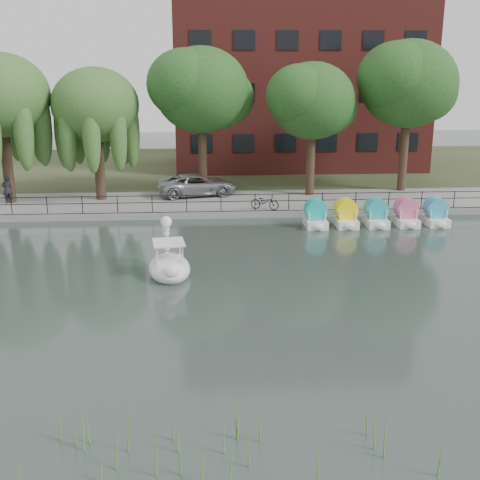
{
  "coord_description": "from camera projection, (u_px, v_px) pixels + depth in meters",
  "views": [
    {
      "loc": [
        -1.17,
        -21.06,
        8.66
      ],
      "look_at": [
        0.5,
        4.0,
        1.3
      ],
      "focal_mm": 45.0,
      "sensor_mm": 36.0,
      "label": 1
    }
  ],
  "objects": [
    {
      "name": "apartment_building",
      "position": [
        298.0,
        55.0,
        49.19
      ],
      "size": [
        20.0,
        10.07,
        18.0
      ],
      "color": "#4C1E16",
      "rests_on": "land_strip"
    },
    {
      "name": "broadleaf_right",
      "position": [
        312.0,
        102.0,
        38.02
      ],
      "size": [
        5.4,
        5.4,
        8.32
      ],
      "color": "#473323",
      "rests_on": "promenade"
    },
    {
      "name": "promenade",
      "position": [
        219.0,
        204.0,
        37.94
      ],
      "size": [
        40.0,
        6.0,
        0.4
      ],
      "primitive_type": "cube",
      "color": "gray",
      "rests_on": "ground_plane"
    },
    {
      "name": "railing",
      "position": [
        221.0,
        198.0,
        35.04
      ],
      "size": [
        32.0,
        0.05,
        1.0
      ],
      "color": "black",
      "rests_on": "promenade"
    },
    {
      "name": "willow_left",
      "position": [
        0.0,
        96.0,
        35.72
      ],
      "size": [
        5.88,
        5.88,
        9.01
      ],
      "color": "#473323",
      "rests_on": "promenade"
    },
    {
      "name": "pedal_boat_row",
      "position": [
        376.0,
        215.0,
        33.4
      ],
      "size": [
        7.95,
        1.7,
        1.4
      ],
      "color": "white",
      "rests_on": "ground_plane"
    },
    {
      "name": "ground_plane",
      "position": [
        234.0,
        303.0,
        22.68
      ],
      "size": [
        120.0,
        120.0,
        0.0
      ],
      "primitive_type": "plane",
      "color": "#42504D"
    },
    {
      "name": "minivan",
      "position": [
        197.0,
        183.0,
        39.16
      ],
      "size": [
        3.94,
        6.3,
        1.62
      ],
      "primitive_type": "imported",
      "rotation": [
        0.0,
        0.0,
        1.8
      ],
      "color": "gray",
      "rests_on": "promenade"
    },
    {
      "name": "willow_mid",
      "position": [
        95.0,
        105.0,
        36.72
      ],
      "size": [
        5.32,
        5.32,
        8.15
      ],
      "color": "#473323",
      "rests_on": "promenade"
    },
    {
      "name": "kerb",
      "position": [
        221.0,
        215.0,
        35.12
      ],
      "size": [
        40.0,
        0.25,
        0.4
      ],
      "primitive_type": "cube",
      "color": "gray",
      "rests_on": "ground_plane"
    },
    {
      "name": "bicycle",
      "position": [
        265.0,
        201.0,
        35.45
      ],
      "size": [
        1.22,
        1.82,
        1.0
      ],
      "primitive_type": "imported",
      "rotation": [
        0.0,
        0.0,
        1.17
      ],
      "color": "gray",
      "rests_on": "promenade"
    },
    {
      "name": "reed_bank",
      "position": [
        346.0,
        436.0,
        13.54
      ],
      "size": [
        24.0,
        2.4,
        1.2
      ],
      "color": "#669938",
      "rests_on": "ground_plane"
    },
    {
      "name": "land_strip",
      "position": [
        214.0,
        167.0,
        51.35
      ],
      "size": [
        60.0,
        22.0,
        0.36
      ],
      "primitive_type": "cube",
      "color": "#47512D",
      "rests_on": "ground_plane"
    },
    {
      "name": "swan_boat",
      "position": [
        169.0,
        263.0,
        25.55
      ],
      "size": [
        2.11,
        3.0,
        2.37
      ],
      "rotation": [
        0.0,
        0.0,
        0.13
      ],
      "color": "white",
      "rests_on": "ground_plane"
    },
    {
      "name": "broadleaf_center",
      "position": [
        202.0,
        91.0,
        37.87
      ],
      "size": [
        6.0,
        6.0,
        9.25
      ],
      "color": "#473323",
      "rests_on": "promenade"
    },
    {
      "name": "broadleaf_far",
      "position": [
        409.0,
        84.0,
        39.11
      ],
      "size": [
        6.3,
        6.3,
        9.71
      ],
      "color": "#473323",
      "rests_on": "promenade"
    },
    {
      "name": "pedestrian",
      "position": [
        7.0,
        187.0,
        36.9
      ],
      "size": [
        0.85,
        0.73,
        1.98
      ],
      "primitive_type": "imported",
      "rotation": [
        0.0,
        0.0,
        3.57
      ],
      "color": "black",
      "rests_on": "promenade"
    }
  ]
}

